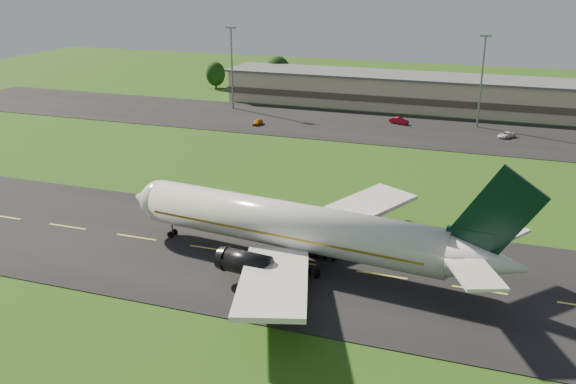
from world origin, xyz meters
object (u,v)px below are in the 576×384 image
(airliner, at_px, (297,227))
(service_vehicle_c, at_px, (506,135))
(light_mast_west, at_px, (232,58))
(service_vehicle_a, at_px, (258,122))
(light_mast_centre, at_px, (482,70))
(service_vehicle_b, at_px, (399,121))
(terminal, at_px, (489,97))

(airliner, height_order, service_vehicle_c, airliner)
(light_mast_west, distance_m, service_vehicle_a, 22.78)
(airliner, xyz_separation_m, light_mast_centre, (15.47, 80.10, 8.08))
(service_vehicle_a, height_order, service_vehicle_c, service_vehicle_a)
(service_vehicle_b, xyz_separation_m, service_vehicle_c, (23.56, -4.93, -0.16))
(service_vehicle_a, height_order, service_vehicle_b, service_vehicle_b)
(light_mast_west, height_order, light_mast_centre, same)
(terminal, xyz_separation_m, light_mast_centre, (-1.40, -16.18, 8.75))
(airliner, height_order, service_vehicle_a, airliner)
(light_mast_west, relative_size, light_mast_centre, 1.00)
(light_mast_centre, relative_size, service_vehicle_b, 4.54)
(airliner, relative_size, terminal, 0.35)
(light_mast_west, relative_size, service_vehicle_c, 4.85)
(service_vehicle_a, relative_size, service_vehicle_c, 0.88)
(light_mast_centre, relative_size, service_vehicle_a, 5.54)
(light_mast_west, bearing_deg, service_vehicle_b, -4.07)
(terminal, xyz_separation_m, service_vehicle_c, (5.10, -24.18, -3.31))
(airliner, distance_m, light_mast_west, 92.00)
(airliner, height_order, light_mast_west, light_mast_west)
(airliner, xyz_separation_m, service_vehicle_c, (21.97, 72.11, -3.98))
(service_vehicle_a, xyz_separation_m, service_vehicle_c, (53.81, 6.61, -0.04))
(terminal, relative_size, service_vehicle_c, 34.53)
(light_mast_west, xyz_separation_m, service_vehicle_c, (66.51, -7.99, -12.05))
(airliner, xyz_separation_m, terminal, (16.87, 96.28, -0.67))
(service_vehicle_b, bearing_deg, light_mast_centre, -60.99)
(airliner, height_order, service_vehicle_b, airliner)
(light_mast_centre, xyz_separation_m, service_vehicle_b, (-17.05, -3.06, -11.90))
(light_mast_west, height_order, service_vehicle_b, light_mast_west)
(light_mast_centre, bearing_deg, airliner, -100.93)
(terminal, bearing_deg, light_mast_west, -165.24)
(airliner, bearing_deg, service_vehicle_c, 79.76)
(service_vehicle_a, xyz_separation_m, service_vehicle_b, (30.25, 11.54, 0.11))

